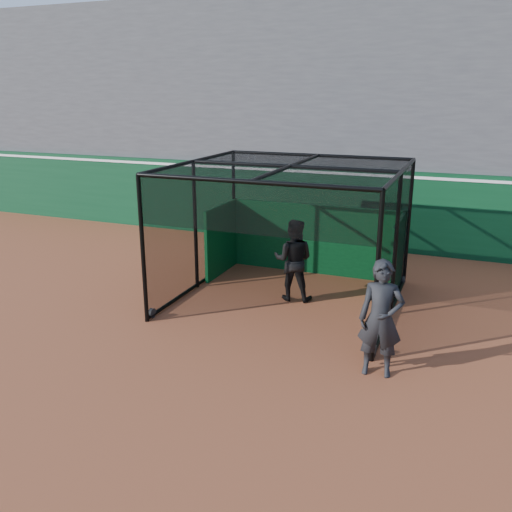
% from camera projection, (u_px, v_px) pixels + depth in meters
% --- Properties ---
extents(ground, '(120.00, 120.00, 0.00)m').
position_uv_depth(ground, '(203.00, 353.00, 10.33)').
color(ground, brown).
rests_on(ground, ground).
extents(outfield_wall, '(50.00, 0.50, 2.50)m').
position_uv_depth(outfield_wall, '(322.00, 204.00, 17.51)').
color(outfield_wall, '#0A3A1D').
rests_on(outfield_wall, ground).
extents(grandstand, '(50.00, 7.85, 8.95)m').
position_uv_depth(grandstand, '(352.00, 100.00, 19.94)').
color(grandstand, '#4C4C4F').
rests_on(grandstand, ground).
extents(batting_cage, '(4.94, 4.75, 3.18)m').
position_uv_depth(batting_cage, '(289.00, 236.00, 12.51)').
color(batting_cage, black).
rests_on(batting_cage, ground).
extents(batter, '(1.03, 0.85, 1.95)m').
position_uv_depth(batter, '(293.00, 260.00, 12.75)').
color(batter, black).
rests_on(batter, ground).
extents(on_deck_player, '(0.81, 0.59, 2.08)m').
position_uv_depth(on_deck_player, '(381.00, 319.00, 9.27)').
color(on_deck_player, black).
rests_on(on_deck_player, ground).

